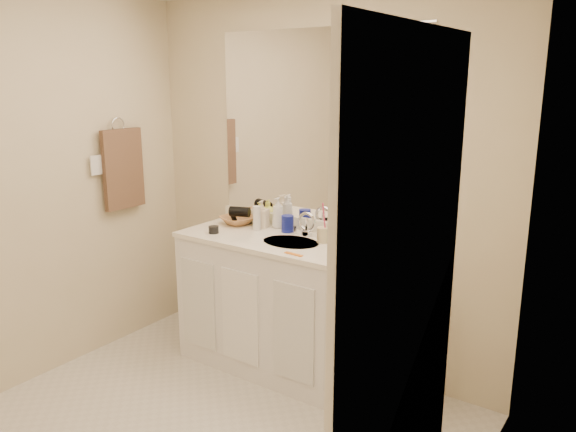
# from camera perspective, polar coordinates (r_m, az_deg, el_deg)

# --- Properties ---
(wall_back) EXTENTS (2.60, 0.02, 2.40)m
(wall_back) POSITION_cam_1_polar(r_m,az_deg,el_deg) (3.62, 2.94, 3.31)
(wall_back) COLOR beige
(wall_back) RESTS_ON floor
(wall_left) EXTENTS (0.02, 2.60, 2.40)m
(wall_left) POSITION_cam_1_polar(r_m,az_deg,el_deg) (3.68, -26.23, 2.05)
(wall_left) COLOR beige
(wall_left) RESTS_ON floor
(wall_right) EXTENTS (0.02, 2.60, 2.40)m
(wall_right) POSITION_cam_1_polar(r_m,az_deg,el_deg) (1.94, 15.40, -6.60)
(wall_right) COLOR beige
(wall_right) RESTS_ON floor
(vanity_cabinet) EXTENTS (1.50, 0.55, 0.85)m
(vanity_cabinet) POSITION_cam_1_polar(r_m,az_deg,el_deg) (3.63, 0.46, -9.48)
(vanity_cabinet) COLOR white
(vanity_cabinet) RESTS_ON floor
(countertop) EXTENTS (1.52, 0.57, 0.03)m
(countertop) POSITION_cam_1_polar(r_m,az_deg,el_deg) (3.48, 0.47, -2.80)
(countertop) COLOR white
(countertop) RESTS_ON vanity_cabinet
(backsplash) EXTENTS (1.52, 0.03, 0.08)m
(backsplash) POSITION_cam_1_polar(r_m,az_deg,el_deg) (3.67, 2.76, -1.02)
(backsplash) COLOR white
(backsplash) RESTS_ON countertop
(sink_basin) EXTENTS (0.37, 0.37, 0.02)m
(sink_basin) POSITION_cam_1_polar(r_m,az_deg,el_deg) (3.46, 0.28, -2.83)
(sink_basin) COLOR #BEB3A6
(sink_basin) RESTS_ON countertop
(faucet) EXTENTS (0.02, 0.02, 0.11)m
(faucet) POSITION_cam_1_polar(r_m,az_deg,el_deg) (3.59, 1.92, -1.13)
(faucet) COLOR silver
(faucet) RESTS_ON countertop
(mirror) EXTENTS (1.48, 0.01, 1.20)m
(mirror) POSITION_cam_1_polar(r_m,az_deg,el_deg) (3.57, 2.96, 8.99)
(mirror) COLOR white
(mirror) RESTS_ON wall_back
(blue_mug) EXTENTS (0.09, 0.09, 0.11)m
(blue_mug) POSITION_cam_1_polar(r_m,az_deg,el_deg) (3.67, -0.05, -0.79)
(blue_mug) COLOR navy
(blue_mug) RESTS_ON countertop
(tan_cup) EXTENTS (0.08, 0.08, 0.09)m
(tan_cup) POSITION_cam_1_polar(r_m,az_deg,el_deg) (3.44, 3.53, -1.93)
(tan_cup) COLOR beige
(tan_cup) RESTS_ON countertop
(toothbrush) EXTENTS (0.02, 0.04, 0.20)m
(toothbrush) POSITION_cam_1_polar(r_m,az_deg,el_deg) (3.41, 3.70, -0.30)
(toothbrush) COLOR #DD3A65
(toothbrush) RESTS_ON tan_cup
(mouthwash_bottle) EXTENTS (0.09, 0.09, 0.21)m
(mouthwash_bottle) POSITION_cam_1_polar(r_m,az_deg,el_deg) (3.31, 7.71, -1.67)
(mouthwash_bottle) COLOR #0EB2AE
(mouthwash_bottle) RESTS_ON countertop
(soap_dish) EXTENTS (0.11, 0.09, 0.01)m
(soap_dish) POSITION_cam_1_polar(r_m,az_deg,el_deg) (3.17, 6.10, -4.15)
(soap_dish) COLOR white
(soap_dish) RESTS_ON countertop
(green_soap) EXTENTS (0.07, 0.06, 0.02)m
(green_soap) POSITION_cam_1_polar(r_m,az_deg,el_deg) (3.16, 6.11, -3.83)
(green_soap) COLOR #A7E538
(green_soap) RESTS_ON soap_dish
(orange_comb) EXTENTS (0.12, 0.04, 0.01)m
(orange_comb) POSITION_cam_1_polar(r_m,az_deg,el_deg) (3.21, 0.58, -3.89)
(orange_comb) COLOR orange
(orange_comb) RESTS_ON countertop
(dark_jar) EXTENTS (0.08, 0.08, 0.05)m
(dark_jar) POSITION_cam_1_polar(r_m,az_deg,el_deg) (3.67, -7.56, -1.39)
(dark_jar) COLOR black
(dark_jar) RESTS_ON countertop
(extra_white_bottle) EXTENTS (0.07, 0.07, 0.16)m
(extra_white_bottle) POSITION_cam_1_polar(r_m,az_deg,el_deg) (3.71, -3.20, -0.21)
(extra_white_bottle) COLOR white
(extra_white_bottle) RESTS_ON countertop
(soap_bottle_white) EXTENTS (0.08, 0.08, 0.21)m
(soap_bottle_white) POSITION_cam_1_polar(r_m,az_deg,el_deg) (3.76, -1.01, 0.33)
(soap_bottle_white) COLOR white
(soap_bottle_white) RESTS_ON countertop
(soap_bottle_cream) EXTENTS (0.10, 0.10, 0.19)m
(soap_bottle_cream) POSITION_cam_1_polar(r_m,az_deg,el_deg) (3.77, -2.67, 0.20)
(soap_bottle_cream) COLOR beige
(soap_bottle_cream) RESTS_ON countertop
(soap_bottle_yellow) EXTENTS (0.15, 0.15, 0.15)m
(soap_bottle_yellow) POSITION_cam_1_polar(r_m,az_deg,el_deg) (3.86, -2.76, 0.29)
(soap_bottle_yellow) COLOR #F6F961
(soap_bottle_yellow) RESTS_ON countertop
(wicker_basket) EXTENTS (0.28, 0.28, 0.06)m
(wicker_basket) POSITION_cam_1_polar(r_m,az_deg,el_deg) (3.88, -5.13, -0.42)
(wicker_basket) COLOR #A67143
(wicker_basket) RESTS_ON countertop
(hair_dryer) EXTENTS (0.15, 0.11, 0.07)m
(hair_dryer) POSITION_cam_1_polar(r_m,az_deg,el_deg) (3.86, -4.92, 0.44)
(hair_dryer) COLOR black
(hair_dryer) RESTS_ON wicker_basket
(towel_ring) EXTENTS (0.01, 0.11, 0.11)m
(towel_ring) POSITION_cam_1_polar(r_m,az_deg,el_deg) (4.03, -16.87, 8.83)
(towel_ring) COLOR silver
(towel_ring) RESTS_ON wall_left
(hand_towel) EXTENTS (0.04, 0.32, 0.55)m
(hand_towel) POSITION_cam_1_polar(r_m,az_deg,el_deg) (4.05, -16.40, 4.61)
(hand_towel) COLOR #3B291F
(hand_towel) RESTS_ON towel_ring
(switch_plate) EXTENTS (0.01, 0.08, 0.13)m
(switch_plate) POSITION_cam_1_polar(r_m,az_deg,el_deg) (3.94, -18.91, 4.92)
(switch_plate) COLOR white
(switch_plate) RESTS_ON wall_left
(door) EXTENTS (0.02, 0.82, 2.00)m
(door) POSITION_cam_1_polar(r_m,az_deg,el_deg) (1.77, 11.17, -15.56)
(door) COLOR white
(door) RESTS_ON floor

